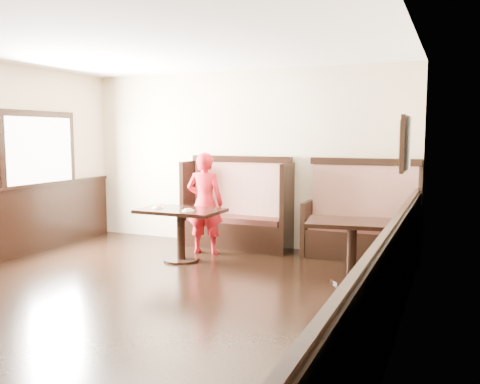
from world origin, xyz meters
The scene contains 9 objects.
ground centered at (0.00, 0.00, 0.00)m, with size 7.00×7.00×0.00m, color black.
room_shell centered at (-0.30, 0.28, 0.67)m, with size 7.00×7.00×7.00m.
booth_main centered at (0.00, 3.30, 0.53)m, with size 1.75×0.72×1.45m.
booth_neighbor centered at (1.95, 3.29, 0.48)m, with size 1.65×0.72×1.45m.
table_main centered at (-0.38, 2.14, 0.57)m, with size 1.17×0.74×0.74m.
table_neighbor centered at (2.05, 2.06, 0.56)m, with size 1.17×0.86×0.75m.
child centered at (-0.27, 2.68, 0.77)m, with size 0.56×0.37×1.53m, color red.
pizza_plate_left centered at (-0.73, 2.11, 0.75)m, with size 0.18×0.18×0.03m.
pizza_plate_right centered at (-0.19, 2.02, 0.75)m, with size 0.18×0.18×0.03m.
Camera 1 is at (3.18, -4.04, 1.79)m, focal length 38.00 mm.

